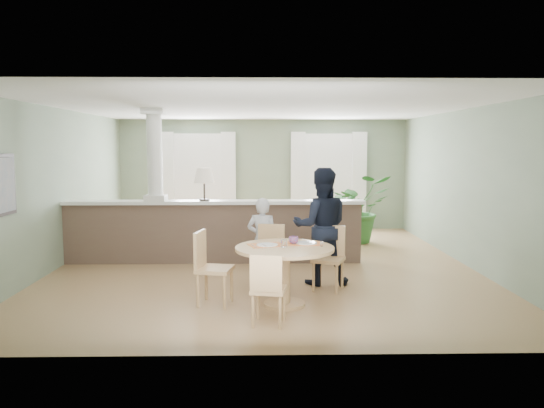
{
  "coord_description": "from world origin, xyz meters",
  "views": [
    {
      "loc": [
        -0.06,
        -9.05,
        2.07
      ],
      "look_at": [
        0.11,
        -1.0,
        1.18
      ],
      "focal_mm": 35.0,
      "sensor_mm": 36.0,
      "label": 1
    }
  ],
  "objects_px": {
    "houseplant": "(358,209)",
    "man_person": "(321,226)",
    "chair_side": "(209,264)",
    "child_person": "(262,240)",
    "chair_far_boy": "(270,253)",
    "chair_near": "(268,286)",
    "chair_far_man": "(330,254)",
    "dining_table": "(285,259)",
    "sofa": "(204,228)"
  },
  "relations": [
    {
      "from": "dining_table",
      "to": "child_person",
      "type": "xyz_separation_m",
      "value": [
        -0.29,
        1.17,
        0.03
      ]
    },
    {
      "from": "dining_table",
      "to": "chair_side",
      "type": "xyz_separation_m",
      "value": [
        -0.98,
        0.07,
        -0.08
      ]
    },
    {
      "from": "chair_side",
      "to": "child_person",
      "type": "distance_m",
      "value": 1.31
    },
    {
      "from": "sofa",
      "to": "chair_near",
      "type": "distance_m",
      "value": 4.95
    },
    {
      "from": "chair_far_boy",
      "to": "chair_near",
      "type": "bearing_deg",
      "value": -79.98
    },
    {
      "from": "sofa",
      "to": "chair_near",
      "type": "bearing_deg",
      "value": -59.72
    },
    {
      "from": "dining_table",
      "to": "chair_far_man",
      "type": "relative_size",
      "value": 1.39
    },
    {
      "from": "sofa",
      "to": "houseplant",
      "type": "xyz_separation_m",
      "value": [
        3.24,
        0.51,
        0.32
      ]
    },
    {
      "from": "dining_table",
      "to": "man_person",
      "type": "bearing_deg",
      "value": 61.15
    },
    {
      "from": "dining_table",
      "to": "chair_far_boy",
      "type": "relative_size",
      "value": 1.39
    },
    {
      "from": "chair_near",
      "to": "man_person",
      "type": "relative_size",
      "value": 0.49
    },
    {
      "from": "houseplant",
      "to": "man_person",
      "type": "height_order",
      "value": "man_person"
    },
    {
      "from": "chair_far_man",
      "to": "chair_near",
      "type": "relative_size",
      "value": 1.08
    },
    {
      "from": "houseplant",
      "to": "child_person",
      "type": "relative_size",
      "value": 1.13
    },
    {
      "from": "chair_side",
      "to": "child_person",
      "type": "xyz_separation_m",
      "value": [
        0.7,
        1.1,
        0.11
      ]
    },
    {
      "from": "chair_far_boy",
      "to": "chair_far_man",
      "type": "relative_size",
      "value": 1.0
    },
    {
      "from": "chair_far_boy",
      "to": "child_person",
      "type": "height_order",
      "value": "child_person"
    },
    {
      "from": "chair_near",
      "to": "chair_far_boy",
      "type": "bearing_deg",
      "value": -81.25
    },
    {
      "from": "houseplant",
      "to": "chair_near",
      "type": "height_order",
      "value": "houseplant"
    },
    {
      "from": "houseplant",
      "to": "child_person",
      "type": "xyz_separation_m",
      "value": [
        -2.06,
        -3.33,
        -0.08
      ]
    },
    {
      "from": "dining_table",
      "to": "chair_far_man",
      "type": "bearing_deg",
      "value": 48.89
    },
    {
      "from": "child_person",
      "to": "sofa",
      "type": "bearing_deg",
      "value": -53.85
    },
    {
      "from": "dining_table",
      "to": "child_person",
      "type": "height_order",
      "value": "child_person"
    },
    {
      "from": "chair_far_boy",
      "to": "sofa",
      "type": "bearing_deg",
      "value": 124.59
    },
    {
      "from": "chair_far_man",
      "to": "child_person",
      "type": "bearing_deg",
      "value": -179.75
    },
    {
      "from": "dining_table",
      "to": "man_person",
      "type": "xyz_separation_m",
      "value": [
        0.59,
        1.07,
        0.26
      ]
    },
    {
      "from": "chair_far_boy",
      "to": "chair_side",
      "type": "height_order",
      "value": "chair_side"
    },
    {
      "from": "houseplant",
      "to": "dining_table",
      "type": "xyz_separation_m",
      "value": [
        -1.77,
        -4.5,
        -0.11
      ]
    },
    {
      "from": "chair_near",
      "to": "chair_side",
      "type": "height_order",
      "value": "chair_side"
    },
    {
      "from": "chair_far_boy",
      "to": "chair_far_man",
      "type": "bearing_deg",
      "value": 4.9
    },
    {
      "from": "houseplant",
      "to": "chair_side",
      "type": "bearing_deg",
      "value": -121.87
    },
    {
      "from": "dining_table",
      "to": "child_person",
      "type": "bearing_deg",
      "value": 103.78
    },
    {
      "from": "sofa",
      "to": "chair_far_man",
      "type": "height_order",
      "value": "chair_far_man"
    },
    {
      "from": "chair_far_boy",
      "to": "man_person",
      "type": "xyz_separation_m",
      "value": [
        0.77,
        0.18,
        0.37
      ]
    },
    {
      "from": "chair_near",
      "to": "chair_far_man",
      "type": "bearing_deg",
      "value": -109.28
    },
    {
      "from": "houseplant",
      "to": "chair_side",
      "type": "distance_m",
      "value": 5.22
    },
    {
      "from": "chair_far_man",
      "to": "chair_far_boy",
      "type": "bearing_deg",
      "value": -164.91
    },
    {
      "from": "chair_far_man",
      "to": "chair_side",
      "type": "height_order",
      "value": "chair_side"
    },
    {
      "from": "man_person",
      "to": "dining_table",
      "type": "bearing_deg",
      "value": 61.55
    },
    {
      "from": "chair_far_man",
      "to": "chair_side",
      "type": "distance_m",
      "value": 1.81
    },
    {
      "from": "chair_near",
      "to": "child_person",
      "type": "height_order",
      "value": "child_person"
    },
    {
      "from": "chair_far_boy",
      "to": "chair_near",
      "type": "distance_m",
      "value": 1.7
    },
    {
      "from": "chair_far_boy",
      "to": "man_person",
      "type": "height_order",
      "value": "man_person"
    },
    {
      "from": "sofa",
      "to": "dining_table",
      "type": "relative_size",
      "value": 2.17
    },
    {
      "from": "dining_table",
      "to": "chair_far_boy",
      "type": "height_order",
      "value": "chair_far_boy"
    },
    {
      "from": "sofa",
      "to": "man_person",
      "type": "distance_m",
      "value": 3.6
    },
    {
      "from": "chair_far_boy",
      "to": "chair_near",
      "type": "relative_size",
      "value": 1.08
    },
    {
      "from": "houseplant",
      "to": "chair_far_man",
      "type": "xyz_separation_m",
      "value": [
        -1.09,
        -3.72,
        -0.22
      ]
    },
    {
      "from": "sofa",
      "to": "man_person",
      "type": "bearing_deg",
      "value": -38.98
    },
    {
      "from": "sofa",
      "to": "chair_far_boy",
      "type": "height_order",
      "value": "chair_far_boy"
    }
  ]
}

